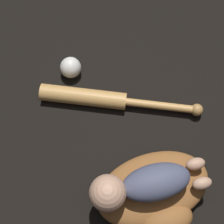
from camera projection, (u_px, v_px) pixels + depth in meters
name	position (u px, v px, depth m)	size (l,w,h in m)	color
ground_plane	(149.00, 198.00, 1.24)	(6.00, 6.00, 0.00)	black
baseball_glove	(155.00, 194.00, 1.20)	(0.42, 0.33, 0.09)	#935B2D
baby_figure	(141.00, 186.00, 1.12)	(0.38, 0.20, 0.11)	#4C516B
baseball_bat	(100.00, 99.00, 1.35)	(0.49, 0.40, 0.06)	tan
baseball	(71.00, 68.00, 1.39)	(0.08, 0.08, 0.08)	white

